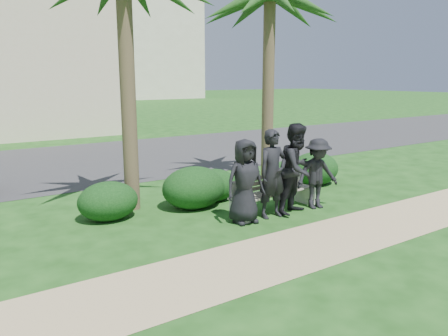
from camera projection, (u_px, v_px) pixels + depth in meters
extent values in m
plane|color=#164012|center=(253.00, 216.00, 8.97)|extent=(160.00, 160.00, 0.00)
cube|color=tan|center=(317.00, 243.00, 7.51)|extent=(30.00, 1.60, 0.01)
cube|color=#2D2D30|center=(115.00, 158.00, 15.48)|extent=(160.00, 8.00, 0.01)
cube|color=beige|center=(24.00, 64.00, 22.35)|extent=(8.00, 8.00, 7.00)
cube|color=beige|center=(88.00, 24.00, 59.30)|extent=(26.00, 18.00, 20.00)
cube|color=gray|center=(275.00, 193.00, 9.23)|extent=(2.15, 0.68, 0.04)
cube|color=gray|center=(269.00, 181.00, 9.36)|extent=(2.11, 0.24, 0.25)
cube|color=beige|center=(237.00, 210.00, 8.74)|extent=(0.19, 0.50, 0.39)
cube|color=beige|center=(308.00, 195.00, 9.81)|extent=(0.19, 0.50, 0.39)
imported|color=black|center=(245.00, 181.00, 8.43)|extent=(0.86, 0.62, 1.66)
imported|color=black|center=(273.00, 174.00, 8.75)|extent=(0.67, 0.45, 1.80)
imported|color=black|center=(297.00, 169.00, 9.02)|extent=(1.09, 0.97, 1.89)
imported|color=black|center=(317.00, 174.00, 9.39)|extent=(1.08, 0.75, 1.53)
ellipsoid|color=black|center=(108.00, 200.00, 8.72)|extent=(1.21, 1.00, 0.79)
ellipsoid|color=black|center=(194.00, 186.00, 9.52)|extent=(1.42, 1.18, 0.93)
ellipsoid|color=black|center=(214.00, 184.00, 10.10)|extent=(1.15, 0.95, 0.75)
ellipsoid|color=black|center=(285.00, 174.00, 11.35)|extent=(1.06, 0.88, 0.69)
ellipsoid|color=black|center=(315.00, 168.00, 11.60)|extent=(1.36, 1.12, 0.89)
cylinder|color=brown|center=(128.00, 94.00, 9.00)|extent=(0.32, 0.32, 4.94)
cylinder|color=brown|center=(268.00, 89.00, 11.80)|extent=(0.32, 0.32, 4.97)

